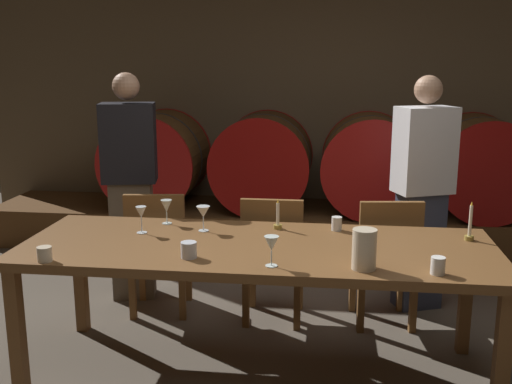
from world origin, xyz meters
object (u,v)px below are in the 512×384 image
Objects in this scene: candle_right at (470,229)px; chair_right at (386,256)px; guest_left at (131,186)px; cup_center_right at (337,224)px; wine_barrel_far_right at (480,166)px; wine_barrel_center_right at (370,164)px; dining_table at (257,256)px; wine_glass_far_left at (141,213)px; wine_barrel_far_left at (157,159)px; guest_right at (422,193)px; chair_center at (273,253)px; wine_glass_center_left at (166,207)px; cup_center_left at (189,250)px; pitcher at (364,249)px; wine_glass_far_right at (271,244)px; wine_glass_center_right at (203,212)px; cup_far_left at (45,254)px; cup_far_right at (438,266)px; chair_left at (158,247)px; wine_barrel_center_left at (263,162)px; candle_left at (278,221)px.

chair_right is at bearing 128.91° from candle_right.
guest_left is 1.64m from cup_center_right.
wine_barrel_center_right is at bearing 180.00° from wine_barrel_far_right.
guest_left is (-1.81, 0.30, 0.36)m from chair_right.
wine_glass_far_left reaches higher than dining_table.
wine_glass_far_left is 1.14m from cup_center_right.
wine_barrel_far_left is 2.65m from guest_right.
wine_barrel_far_left is at bearing -47.25° from chair_right.
chair_center is (1.29, -1.74, -0.31)m from wine_barrel_far_left.
wine_barrel_center_right is at bearing 57.18° from wine_glass_center_left.
wine_glass_far_left reaches higher than cup_center_left.
pitcher is (1.61, -1.34, 0.02)m from guest_left.
wine_glass_far_right is at bearing -63.33° from wine_barrel_far_left.
chair_right is 5.89× the size of wine_glass_center_right.
wine_glass_center_left is at bearing 114.89° from cup_center_left.
cup_far_left is at bearing -121.01° from wine_glass_far_left.
cup_far_right is at bearing -51.92° from wine_barrel_far_left.
pitcher is (0.56, -0.32, 0.16)m from dining_table.
guest_left is 10.90× the size of wine_glass_far_right.
chair_left is 1.53m from chair_right.
cup_center_left is (0.46, -0.99, 0.32)m from chair_left.
chair_center is (0.02, 0.68, -0.21)m from dining_table.
wine_glass_far_left is at bearing -166.08° from wine_glass_center_right.
guest_left reaches higher than guest_right.
chair_left is 1.73m from pitcher.
cup_far_left is 1.62m from cup_center_right.
chair_left is 10.79× the size of cup_center_right.
guest_left reaches higher than wine_barrel_center_left.
chair_center is 10.79× the size of cup_center_right.
wine_barrel_center_right is 1.02× the size of chair_left.
dining_table is 1.56× the size of guest_left.
cup_center_left is at bearing 23.23° from guest_right.
guest_left reaches higher than wine_glass_center_left.
wine_glass_far_right reaches higher than wine_glass_center_right.
wine_barrel_far_left is 2.84m from cup_far_left.
guest_left is (-2.76, -1.40, 0.04)m from wine_barrel_far_right.
guest_left reaches higher than pitcher.
dining_table is at bearing -29.84° from wine_glass_center_left.
wine_barrel_center_right is at bearing 68.56° from cup_center_left.
wine_glass_far_left is 1.04× the size of wine_glass_far_right.
pitcher is at bearing -56.26° from wine_barrel_far_left.
wine_barrel_center_right reaches higher than candle_left.
chair_left is at bearing 147.29° from cup_far_right.
wine_glass_far_left is at bearing 7.09° from guest_right.
wine_glass_far_left is 1.89× the size of cup_far_right.
wine_barrel_far_right is 11.00× the size of cup_center_right.
wine_glass_far_right reaches higher than cup_center_right.
wine_barrel_far_left and wine_barrel_far_right have the same top height.
chair_right is 1.27m from wine_glass_center_right.
dining_table is 1.19m from candle_right.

